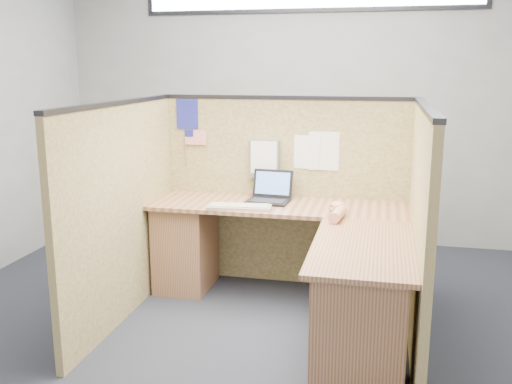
% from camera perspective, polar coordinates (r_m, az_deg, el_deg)
% --- Properties ---
extents(floor, '(5.00, 5.00, 0.00)m').
position_cam_1_polar(floor, '(3.95, 0.28, -13.89)').
color(floor, '#20212D').
rests_on(floor, ground).
extents(wall_back, '(5.00, 0.00, 5.00)m').
position_cam_1_polar(wall_back, '(5.77, 5.18, 8.90)').
color(wall_back, gray).
rests_on(wall_back, floor).
extents(wall_front, '(5.00, 0.00, 5.00)m').
position_cam_1_polar(wall_front, '(1.47, -18.91, -2.27)').
color(wall_front, gray).
rests_on(wall_front, floor).
extents(cubicle_partitions, '(2.06, 1.83, 1.53)m').
position_cam_1_polar(cubicle_partitions, '(4.08, 1.58, -1.54)').
color(cubicle_partitions, brown).
rests_on(cubicle_partitions, floor).
extents(l_desk, '(1.95, 1.75, 0.73)m').
position_cam_1_polar(l_desk, '(4.03, 3.74, -7.34)').
color(l_desk, brown).
rests_on(l_desk, floor).
extents(laptop, '(0.33, 0.32, 0.23)m').
position_cam_1_polar(laptop, '(4.43, 1.35, -0.17)').
color(laptop, black).
rests_on(laptop, l_desk).
extents(keyboard, '(0.48, 0.21, 0.03)m').
position_cam_1_polar(keyboard, '(4.19, -1.66, -1.50)').
color(keyboard, gray).
rests_on(keyboard, l_desk).
extents(mouse, '(0.13, 0.10, 0.05)m').
position_cam_1_polar(mouse, '(4.15, 8.19, -1.64)').
color(mouse, silver).
rests_on(mouse, l_desk).
extents(hand_forearm, '(0.12, 0.41, 0.09)m').
position_cam_1_polar(hand_forearm, '(4.00, 8.18, -1.92)').
color(hand_forearm, tan).
rests_on(hand_forearm, l_desk).
extents(blue_poster, '(0.18, 0.01, 0.24)m').
position_cam_1_polar(blue_poster, '(4.71, -6.89, 7.76)').
color(blue_poster, navy).
rests_on(blue_poster, cubicle_partitions).
extents(american_flag, '(0.19, 0.01, 0.32)m').
position_cam_1_polar(american_flag, '(4.71, -6.29, 5.33)').
color(american_flag, olive).
rests_on(american_flag, cubicle_partitions).
extents(file_holder, '(0.24, 0.05, 0.31)m').
position_cam_1_polar(file_holder, '(4.56, 0.84, 3.31)').
color(file_holder, slate).
rests_on(file_holder, cubicle_partitions).
extents(paper_left, '(0.24, 0.01, 0.30)m').
position_cam_1_polar(paper_left, '(4.50, 6.80, 4.08)').
color(paper_left, white).
rests_on(paper_left, cubicle_partitions).
extents(paper_right, '(0.21, 0.02, 0.27)m').
position_cam_1_polar(paper_right, '(4.52, 5.11, 3.99)').
color(paper_right, white).
rests_on(paper_right, cubicle_partitions).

